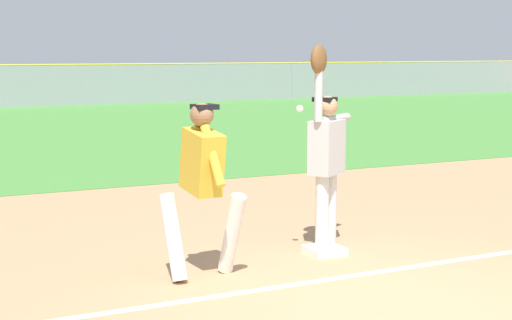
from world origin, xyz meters
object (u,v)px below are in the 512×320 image
first_base (324,250)px  parked_car_tan (64,86)px  fielder (326,150)px  baseball (300,109)px  runner (202,178)px

first_base → parked_car_tan: size_ratio=0.08×
fielder → baseball: fielder is taller
parked_car_tan → fielder: bearing=-94.2°
first_base → baseball: size_ratio=5.14×
first_base → runner: bearing=-170.4°
first_base → runner: size_ratio=0.22×
first_base → baseball: (-0.38, -0.09, 1.57)m
runner → parked_car_tan: 28.26m
baseball → parked_car_tan: 27.91m
fielder → parked_car_tan: size_ratio=0.51×
runner → parked_car_tan: (5.13, 27.78, -0.32)m
fielder → runner: (-1.68, -0.46, -0.12)m
fielder → parked_car_tan: fielder is taller
fielder → parked_car_tan: 27.54m
fielder → parked_car_tan: bearing=-39.7°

